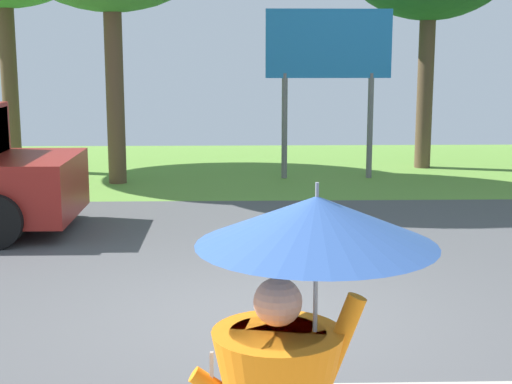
# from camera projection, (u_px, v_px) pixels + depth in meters

# --- Properties ---
(ground_plane) EXTENTS (40.00, 22.00, 0.20)m
(ground_plane) POSITION_uv_depth(u_px,v_px,m) (256.00, 246.00, 10.80)
(ground_plane) COLOR #4C4C4F
(roadside_billboard) EXTENTS (2.60, 0.12, 3.50)m
(roadside_billboard) POSITION_uv_depth(u_px,v_px,m) (329.00, 56.00, 15.77)
(roadside_billboard) COLOR slate
(roadside_billboard) RESTS_ON ground_plane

